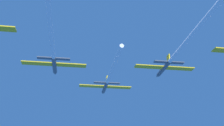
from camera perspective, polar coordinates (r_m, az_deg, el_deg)
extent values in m
cylinder|color=#4C5660|center=(98.81, -1.38, -4.86)|extent=(1.20, 10.95, 1.20)
cone|color=#4C5660|center=(105.14, -1.83, -5.98)|extent=(1.18, 2.41, 1.18)
ellipsoid|color=black|center=(101.25, -1.55, -5.01)|extent=(0.84, 2.19, 0.60)
cube|color=yellow|center=(97.86, -4.12, -4.63)|extent=(8.32, 2.41, 0.26)
cube|color=yellow|center=(98.96, 1.41, -4.89)|extent=(8.32, 2.41, 0.26)
cube|color=yellow|center=(95.18, -1.05, -3.21)|extent=(0.32, 1.97, 1.75)
cube|color=#4C5660|center=(94.22, -2.53, -3.94)|extent=(3.74, 1.44, 0.26)
cube|color=#4C5660|center=(94.82, 0.45, -4.08)|extent=(3.74, 1.44, 0.26)
cylinder|color=white|center=(81.09, 0.28, -0.74)|extent=(1.08, 27.13, 1.08)
cylinder|color=#4C5660|center=(81.86, -11.46, -0.40)|extent=(1.20, 10.95, 1.20)
cone|color=#4C5660|center=(88.07, -11.30, -2.04)|extent=(1.18, 2.41, 1.18)
ellipsoid|color=black|center=(84.28, -11.37, -0.69)|extent=(0.84, 2.19, 0.60)
cube|color=yellow|center=(81.80, -14.80, -0.06)|extent=(8.32, 2.41, 0.26)
cube|color=yellow|center=(81.18, -8.13, -0.44)|extent=(8.32, 2.41, 0.26)
cube|color=yellow|center=(78.42, -11.50, 1.82)|extent=(0.32, 1.97, 1.75)
cube|color=#4C5660|center=(77.83, -13.41, 0.99)|extent=(3.74, 1.44, 0.26)
cube|color=#4C5660|center=(77.50, -9.77, 0.79)|extent=(3.74, 1.44, 0.26)
cylinder|color=white|center=(62.28, -12.23, 7.22)|extent=(1.08, 32.62, 1.08)
cylinder|color=#4C5660|center=(86.05, 10.35, -1.05)|extent=(1.20, 10.95, 1.20)
cone|color=#4C5660|center=(91.96, 9.07, -2.58)|extent=(1.18, 2.41, 1.18)
ellipsoid|color=black|center=(88.35, 9.85, -1.31)|extent=(0.84, 2.19, 0.60)
cube|color=yellow|center=(84.20, 7.39, -0.74)|extent=(8.32, 2.41, 0.26)
cube|color=yellow|center=(87.17, 13.43, -1.07)|extent=(8.32, 2.41, 0.26)
cube|color=yellow|center=(82.81, 11.21, 1.02)|extent=(0.32, 1.97, 1.75)
cube|color=#4C5660|center=(81.27, 9.69, 0.24)|extent=(3.74, 1.44, 0.26)
cube|color=#4C5660|center=(82.88, 12.95, 0.04)|extent=(3.74, 1.44, 0.26)
cylinder|color=white|center=(66.83, 16.44, 6.25)|extent=(1.08, 34.97, 1.08)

